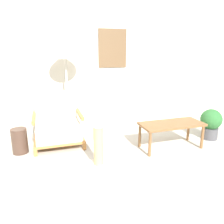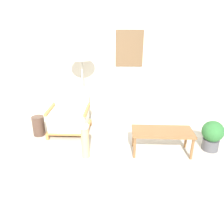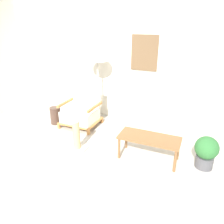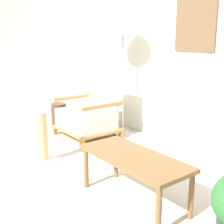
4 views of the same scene
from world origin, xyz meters
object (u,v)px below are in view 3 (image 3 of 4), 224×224
(armchair, at_px, (81,112))
(potted_plant, at_px, (206,151))
(scratching_post, at_px, (77,138))
(vase, at_px, (55,115))
(coffee_table, at_px, (149,140))
(floor_lamp, at_px, (97,56))

(armchair, relative_size, potted_plant, 1.58)
(armchair, relative_size, scratching_post, 1.40)
(vase, bearing_deg, coffee_table, -12.95)
(armchair, distance_m, floor_lamp, 1.26)
(coffee_table, xyz_separation_m, potted_plant, (0.87, 0.13, -0.07))
(floor_lamp, distance_m, vase, 1.62)
(floor_lamp, bearing_deg, vase, -145.06)
(coffee_table, height_order, vase, coffee_table)
(armchair, bearing_deg, potted_plant, -12.32)
(armchair, xyz_separation_m, coffee_table, (1.70, -0.69, 0.05))
(armchair, relative_size, floor_lamp, 0.50)
(coffee_table, bearing_deg, scratching_post, -169.29)
(floor_lamp, bearing_deg, potted_plant, -22.22)
(vase, bearing_deg, scratching_post, -36.25)
(coffee_table, relative_size, potted_plant, 1.87)
(vase, height_order, scratching_post, scratching_post)
(coffee_table, bearing_deg, vase, 167.05)
(vase, bearing_deg, floor_lamp, 34.94)
(coffee_table, bearing_deg, floor_lamp, 143.61)
(coffee_table, bearing_deg, potted_plant, 8.39)
(floor_lamp, xyz_separation_m, potted_plant, (2.35, -0.96, -1.19))
(floor_lamp, xyz_separation_m, coffee_table, (1.48, -1.09, -1.12))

